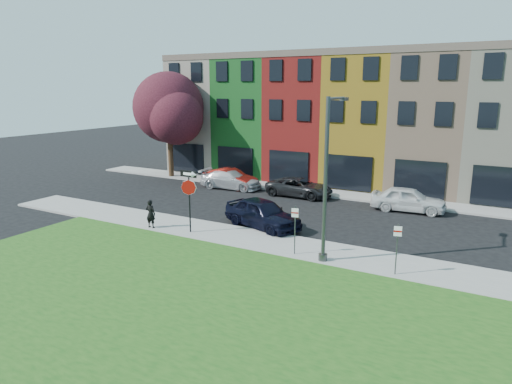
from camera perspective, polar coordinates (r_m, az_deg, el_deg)
The scene contains 15 objects.
ground at distance 20.82m, azimuth -2.56°, elevation -8.81°, with size 120.00×120.00×0.00m, color black.
sidewalk_near at distance 22.43m, azimuth 5.90°, elevation -7.07°, with size 40.00×3.00×0.12m, color gray.
sidewalk_far at distance 34.94m, azimuth 6.21°, elevation 0.21°, with size 40.00×2.40×0.12m, color gray.
rowhouse_block at distance 39.79m, azimuth 10.60°, elevation 8.80°, with size 30.00×10.12×10.00m.
stop_sign at distance 24.24m, azimuth -8.39°, elevation 0.40°, with size 1.05×0.11×3.35m.
man at distance 25.84m, azimuth -13.04°, elevation -2.66°, with size 0.62×0.44×1.58m, color black.
sedan_near at distance 25.56m, azimuth 0.81°, elevation -2.68°, with size 5.25×3.41×1.66m, color black.
parked_car_red at distance 35.87m, azimuth -3.25°, elevation 1.72°, with size 4.64×2.00×1.49m, color maroon.
parked_car_silver at distance 35.54m, azimuth -3.16°, elevation 1.56°, with size 5.06×2.41×1.42m, color #A8A8AC.
parked_car_dark at distance 33.09m, azimuth 5.45°, elevation 0.60°, with size 4.86×2.27×1.35m, color black.
parked_car_white at distance 30.52m, azimuth 18.51°, elevation -0.87°, with size 4.72×2.24×1.56m, color silver.
street_lamp at distance 20.14m, azimuth 8.90°, elevation 1.49°, with size 0.40×2.58×7.23m.
parking_sign_a at distance 21.11m, azimuth 4.89°, elevation -4.05°, with size 0.31×0.12×2.32m.
parking_sign_b at distance 19.67m, azimuth 17.22°, elevation -6.12°, with size 0.32×0.12×2.18m.
tree_purple at distance 40.07m, azimuth -10.68°, elevation 10.13°, with size 7.19×6.29×8.93m.
Camera 1 is at (10.23, -16.42, 7.71)m, focal length 32.00 mm.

